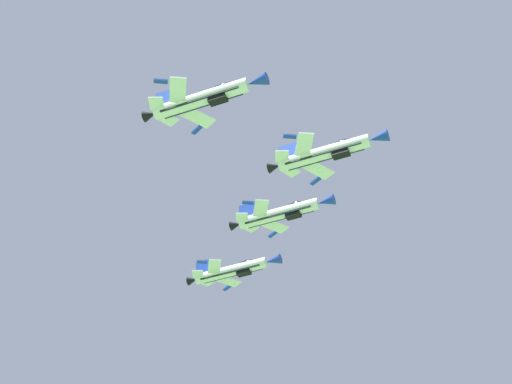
# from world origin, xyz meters

# --- Properties ---
(fighter_jet_lead) EXTENTS (15.94, 10.66, 4.36)m
(fighter_jet_lead) POSITION_xyz_m (-19.07, 68.53, 75.09)
(fighter_jet_lead) COLOR white
(fighter_jet_left_wing) EXTENTS (15.94, 10.61, 4.38)m
(fighter_jet_left_wing) POSITION_xyz_m (-29.82, 81.88, 78.61)
(fighter_jet_left_wing) COLOR white
(fighter_jet_right_wing) EXTENTS (15.94, 10.64, 4.38)m
(fighter_jet_right_wing) POSITION_xyz_m (-29.72, 54.29, 74.76)
(fighter_jet_right_wing) COLOR white
(fighter_jet_left_outer) EXTENTS (15.94, 10.62, 4.38)m
(fighter_jet_left_outer) POSITION_xyz_m (-41.88, 93.35, 79.32)
(fighter_jet_left_outer) COLOR white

